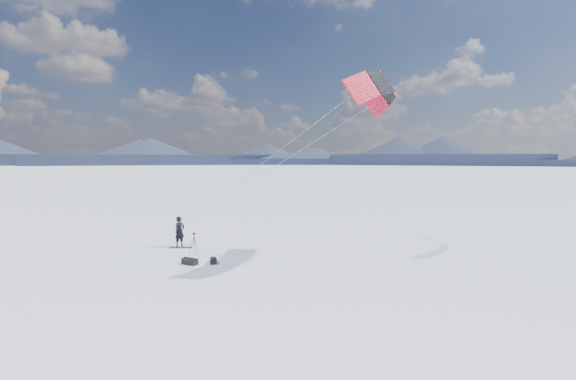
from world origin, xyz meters
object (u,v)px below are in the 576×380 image
Objects in this scene: snowkiter at (180,247)px; snowboard at (181,248)px; gear_bag_b at (213,261)px; gear_bag_a at (190,261)px; tripod at (194,241)px.

snowkiter is 0.45m from snowboard.
snowkiter reaches higher than gear_bag_b.
gear_bag_a is 1.17× the size of gear_bag_b.
gear_bag_a reaches higher than gear_bag_b.
snowkiter is 4.84m from gear_bag_a.
snowkiter is 2.58× the size of gear_bag_b.
gear_bag_b is (4.39, -1.81, 0.12)m from snowboard.
snowkiter is 1.39× the size of tripod.
tripod reaches higher than gear_bag_a.
snowboard is 4.75m from gear_bag_b.
snowboard is at bearing 139.76° from gear_bag_a.
gear_bag_a reaches higher than snowboard.
gear_bag_b is at bearing -19.27° from tripod.
gear_bag_a is at bearing -57.10° from tripod.
tripod reaches higher than snowkiter.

